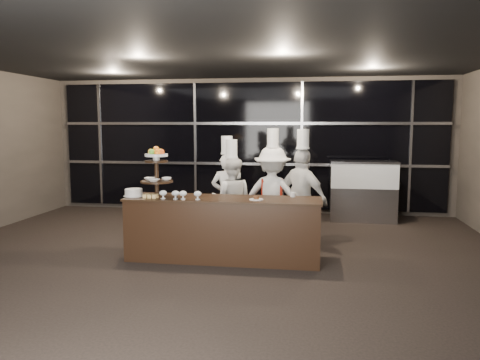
% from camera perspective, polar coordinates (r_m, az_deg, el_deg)
% --- Properties ---
extents(room, '(10.00, 10.00, 10.00)m').
position_cam_1_polar(room, '(5.67, -6.05, 1.88)').
color(room, black).
rests_on(room, ground).
extents(window_wall, '(8.60, 0.10, 2.80)m').
position_cam_1_polar(window_wall, '(10.50, 0.94, 4.20)').
color(window_wall, black).
rests_on(window_wall, ground).
extents(buffet_counter, '(2.84, 0.74, 0.92)m').
position_cam_1_polar(buffet_counter, '(6.88, -2.04, -5.93)').
color(buffet_counter, black).
rests_on(buffet_counter, ground).
extents(display_stand, '(0.48, 0.48, 0.74)m').
position_cam_1_polar(display_stand, '(7.00, -10.14, 1.43)').
color(display_stand, black).
rests_on(display_stand, buffet_counter).
extents(compotes, '(0.62, 0.11, 0.12)m').
position_cam_1_polar(compotes, '(6.71, -7.36, -1.65)').
color(compotes, silver).
rests_on(compotes, buffet_counter).
extents(layer_cake, '(0.30, 0.30, 0.11)m').
position_cam_1_polar(layer_cake, '(7.12, -12.83, -1.51)').
color(layer_cake, white).
rests_on(layer_cake, buffet_counter).
extents(pastry_squares, '(0.19, 0.13, 0.05)m').
position_cam_1_polar(pastry_squares, '(6.91, -10.85, -1.93)').
color(pastry_squares, '#F6CF78').
rests_on(pastry_squares, buffet_counter).
extents(small_plate, '(0.20, 0.20, 0.05)m').
position_cam_1_polar(small_plate, '(6.62, 2.00, -2.30)').
color(small_plate, white).
rests_on(small_plate, buffet_counter).
extents(chef_cup, '(0.08, 0.08, 0.07)m').
position_cam_1_polar(chef_cup, '(6.92, 6.47, -1.77)').
color(chef_cup, white).
rests_on(chef_cup, buffet_counter).
extents(display_case, '(1.34, 0.58, 1.24)m').
position_cam_1_polar(display_case, '(9.89, 14.77, -0.94)').
color(display_case, '#A5A5AA').
rests_on(display_case, ground).
extents(chef_a, '(0.56, 0.38, 1.79)m').
position_cam_1_polar(chef_a, '(8.01, -1.59, -1.83)').
color(chef_a, white).
rests_on(chef_a, ground).
extents(chef_b, '(0.72, 0.58, 1.73)m').
position_cam_1_polar(chef_b, '(7.84, -1.03, -2.34)').
color(chef_b, white).
rests_on(chef_b, ground).
extents(chef_c, '(1.09, 0.68, 1.92)m').
position_cam_1_polar(chef_c, '(7.70, 3.96, -1.89)').
color(chef_c, silver).
rests_on(chef_c, ground).
extents(chef_d, '(0.98, 0.89, 1.91)m').
position_cam_1_polar(chef_d, '(7.44, 7.58, -2.22)').
color(chef_d, silver).
rests_on(chef_d, ground).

